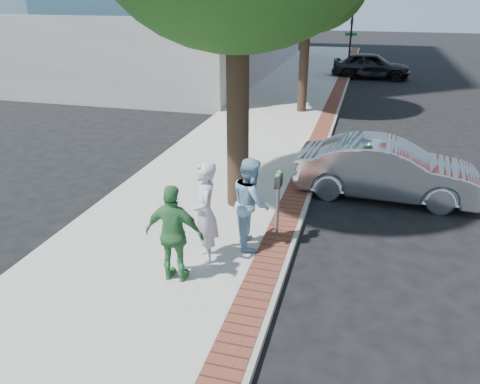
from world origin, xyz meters
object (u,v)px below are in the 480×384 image
(sedan_silver, at_px, (387,170))
(bg_car, at_px, (371,65))
(person_gray, at_px, (205,213))
(person_officer, at_px, (251,202))
(person_green, at_px, (174,234))
(parking_meter, at_px, (278,191))

(sedan_silver, bearing_deg, bg_car, 4.38)
(person_gray, bearing_deg, bg_car, 150.63)
(person_officer, xyz_separation_m, person_green, (-0.99, -1.62, -0.02))
(parking_meter, height_order, sedan_silver, parking_meter)
(parking_meter, bearing_deg, person_gray, -131.65)
(bg_car, bearing_deg, person_gray, 174.35)
(bg_car, bearing_deg, parking_meter, 176.95)
(sedan_silver, bearing_deg, person_green, 146.97)
(parking_meter, bearing_deg, person_green, -124.84)
(person_green, xyz_separation_m, sedan_silver, (3.72, 5.23, -0.31))
(parking_meter, height_order, bg_car, parking_meter)
(sedan_silver, bearing_deg, person_gray, 144.79)
(person_green, bearing_deg, parking_meter, -125.19)
(person_officer, xyz_separation_m, bg_car, (2.08, 22.15, -0.30))
(bg_car, bearing_deg, sedan_silver, -176.78)
(sedan_silver, bearing_deg, parking_meter, 146.61)
(parking_meter, xyz_separation_m, person_green, (-1.45, -2.09, -0.13))
(person_gray, height_order, person_green, person_gray)
(person_gray, relative_size, person_green, 1.09)
(sedan_silver, xyz_separation_m, bg_car, (-0.65, 18.54, 0.03))
(person_gray, xyz_separation_m, person_green, (-0.30, -0.79, -0.08))
(parking_meter, relative_size, person_green, 0.80)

